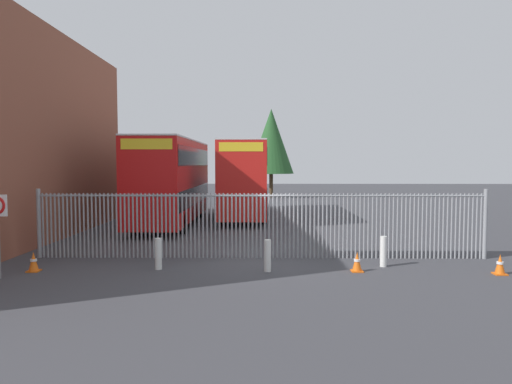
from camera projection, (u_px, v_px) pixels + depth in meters
The scene contains 11 objects.
ground_plane at pixel (257, 226), 23.83m from camera, with size 100.00×100.00×0.00m, color #3D3D42.
palisade_fence at pixel (261, 223), 15.77m from camera, with size 15.20×0.14×2.35m.
double_decker_bus_near_gate at pixel (172, 178), 24.60m from camera, with size 2.54×10.81×4.42m.
double_decker_bus_behind_fence_left at pixel (245, 177), 27.92m from camera, with size 2.54×10.81×4.42m.
bollard_near_left at pixel (158, 254), 14.14m from camera, with size 0.20×0.20×0.95m, color silver.
bollard_center_front at pixel (268, 256), 13.84m from camera, with size 0.20×0.20×0.95m, color silver.
bollard_near_right at pixel (383, 251), 14.51m from camera, with size 0.20×0.20×0.95m, color silver.
traffic_cone_by_gate at pixel (34, 262), 13.86m from camera, with size 0.34×0.34×0.59m.
traffic_cone_mid_forecourt at pixel (357, 262), 13.84m from camera, with size 0.34×0.34×0.59m.
traffic_cone_near_kerb at pixel (500, 265), 13.48m from camera, with size 0.34×0.34×0.59m.
tree_tall_back at pixel (271, 141), 43.94m from camera, with size 4.25×4.25×8.33m.
Camera 1 is at (0.25, -15.68, 3.20)m, focal length 32.85 mm.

